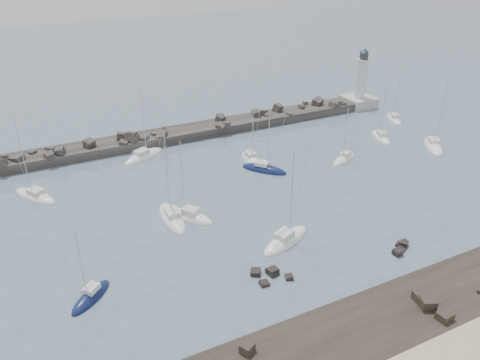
# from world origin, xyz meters

# --- Properties ---
(ground) EXTENTS (400.00, 400.00, 0.00)m
(ground) POSITION_xyz_m (0.00, 0.00, 0.00)
(ground) COLOR slate
(ground) RESTS_ON ground
(rock_shelf) EXTENTS (140.00, 12.00, 1.90)m
(rock_shelf) POSITION_xyz_m (0.14, -21.99, 0.01)
(rock_shelf) COLOR black
(rock_shelf) RESTS_ON ground
(rock_cluster_near) EXTENTS (4.80, 4.04, 1.57)m
(rock_cluster_near) POSITION_xyz_m (-4.34, -8.56, 0.13)
(rock_cluster_near) COLOR black
(rock_cluster_near) RESTS_ON ground
(rock_cluster_far) EXTENTS (3.85, 2.80, 1.43)m
(rock_cluster_far) POSITION_xyz_m (13.87, -11.42, 0.14)
(rock_cluster_far) COLOR black
(rock_cluster_far) RESTS_ON ground
(breakwater) EXTENTS (115.00, 7.76, 5.19)m
(breakwater) POSITION_xyz_m (-7.55, 37.97, 0.31)
(breakwater) COLOR #2E2B29
(breakwater) RESTS_ON ground
(lighthouse) EXTENTS (7.00, 7.00, 14.60)m
(lighthouse) POSITION_xyz_m (47.00, 38.00, 3.09)
(lighthouse) COLOR #A5A59F
(lighthouse) RESTS_ON ground
(sailboat_1) EXTENTS (7.00, 8.79, 13.72)m
(sailboat_1) POSITION_xyz_m (-27.98, 24.89, 0.13)
(sailboat_1) COLOR white
(sailboat_1) RESTS_ON ground
(sailboat_2) EXTENTS (6.08, 5.72, 10.37)m
(sailboat_2) POSITION_xyz_m (-24.53, -2.89, 0.15)
(sailboat_2) COLOR #101A44
(sailboat_2) RESTS_ON ground
(sailboat_3) EXTENTS (3.10, 9.22, 14.49)m
(sailboat_3) POSITION_xyz_m (-10.69, 9.06, 0.15)
(sailboat_3) COLOR white
(sailboat_3) RESTS_ON ground
(sailboat_4) EXTENTS (9.39, 6.69, 14.36)m
(sailboat_4) POSITION_xyz_m (-8.31, 31.99, 0.14)
(sailboat_4) COLOR white
(sailboat_4) RESTS_ON ground
(sailboat_5) EXTENTS (6.85, 8.15, 13.12)m
(sailboat_5) POSITION_xyz_m (-8.40, 8.34, 0.15)
(sailboat_5) COLOR white
(sailboat_5) RESTS_ON ground
(sailboat_6) EXTENTS (3.09, 7.76, 12.18)m
(sailboat_6) POSITION_xyz_m (8.89, 21.56, 0.15)
(sailboat_6) COLOR white
(sailboat_6) RESTS_ON ground
(sailboat_7) EXTENTS (9.28, 5.91, 14.21)m
(sailboat_7) POSITION_xyz_m (1.16, -3.27, 0.16)
(sailboat_7) COLOR white
(sailboat_7) RESTS_ON ground
(sailboat_8) EXTENTS (7.28, 8.01, 13.16)m
(sailboat_8) POSITION_xyz_m (9.17, 17.12, 0.14)
(sailboat_8) COLOR #101A44
(sailboat_8) RESTS_ON ground
(sailboat_9) EXTENTS (7.23, 4.70, 11.18)m
(sailboat_9) POSITION_xyz_m (24.47, 14.27, 0.14)
(sailboat_9) COLOR white
(sailboat_9) RESTS_ON ground
(sailboat_10) EXTENTS (4.61, 7.91, 12.09)m
(sailboat_10) POSITION_xyz_m (37.75, 19.43, 0.14)
(sailboat_10) COLOR white
(sailboat_10) RESTS_ON ground
(sailboat_11) EXTENTS (7.66, 9.39, 14.68)m
(sailboat_11) POSITION_xyz_m (43.98, 11.42, 0.13)
(sailboat_11) COLOR white
(sailboat_11) RESTS_ON ground
(sailboat_12) EXTENTS (5.28, 7.72, 11.94)m
(sailboat_12) POSITION_xyz_m (47.78, 26.41, 0.14)
(sailboat_12) COLOR white
(sailboat_12) RESTS_ON ground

